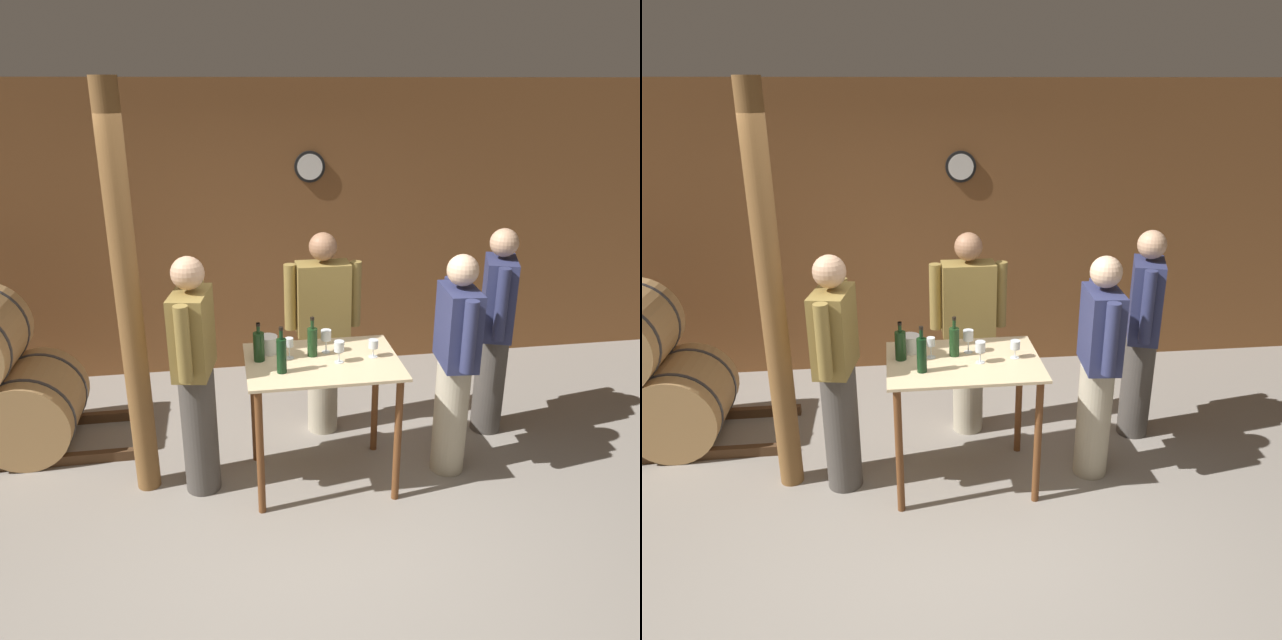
{
  "view_description": "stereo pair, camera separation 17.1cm",
  "coord_description": "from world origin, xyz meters",
  "views": [
    {
      "loc": [
        -0.43,
        -3.15,
        2.67
      ],
      "look_at": [
        0.18,
        0.68,
        1.18
      ],
      "focal_mm": 35.0,
      "sensor_mm": 36.0,
      "label": 1
    },
    {
      "loc": [
        -0.27,
        -3.17,
        2.67
      ],
      "look_at": [
        0.18,
        0.68,
        1.18
      ],
      "focal_mm": 35.0,
      "sensor_mm": 36.0,
      "label": 2
    }
  ],
  "objects": [
    {
      "name": "ground_plane",
      "position": [
        0.0,
        0.0,
        0.0
      ],
      "size": [
        14.0,
        14.0,
        0.0
      ],
      "primitive_type": "plane",
      "color": "gray"
    },
    {
      "name": "back_wall",
      "position": [
        0.0,
        2.58,
        1.35
      ],
      "size": [
        8.4,
        0.08,
        2.7
      ],
      "color": "brown",
      "rests_on": "ground_plane"
    },
    {
      "name": "tasting_table",
      "position": [
        0.18,
        0.58,
        0.74
      ],
      "size": [
        1.02,
        0.74,
        0.93
      ],
      "color": "beige",
      "rests_on": "ground_plane"
    },
    {
      "name": "wooden_post",
      "position": [
        -1.04,
        0.69,
        1.35
      ],
      "size": [
        0.16,
        0.16,
        2.7
      ],
      "color": "brown",
      "rests_on": "ground_plane"
    },
    {
      "name": "wine_bottle_far_left",
      "position": [
        -0.23,
        0.64,
        1.03
      ],
      "size": [
        0.07,
        0.07,
        0.27
      ],
      "color": "#193819",
      "rests_on": "tasting_table"
    },
    {
      "name": "wine_bottle_left",
      "position": [
        -0.1,
        0.44,
        1.05
      ],
      "size": [
        0.06,
        0.06,
        0.31
      ],
      "color": "black",
      "rests_on": "tasting_table"
    },
    {
      "name": "wine_bottle_center",
      "position": [
        0.13,
        0.66,
        1.04
      ],
      "size": [
        0.07,
        0.07,
        0.28
      ],
      "color": "#193819",
      "rests_on": "tasting_table"
    },
    {
      "name": "wine_glass_near_left",
      "position": [
        -0.03,
        0.65,
        1.03
      ],
      "size": [
        0.06,
        0.06,
        0.15
      ],
      "color": "silver",
      "rests_on": "tasting_table"
    },
    {
      "name": "wine_glass_near_center",
      "position": [
        0.23,
        0.71,
        1.05
      ],
      "size": [
        0.07,
        0.07,
        0.16
      ],
      "color": "silver",
      "rests_on": "tasting_table"
    },
    {
      "name": "wine_glass_near_right",
      "position": [
        0.29,
        0.53,
        1.04
      ],
      "size": [
        0.07,
        0.07,
        0.15
      ],
      "color": "silver",
      "rests_on": "tasting_table"
    },
    {
      "name": "wine_glass_far_side",
      "position": [
        0.53,
        0.58,
        1.02
      ],
      "size": [
        0.07,
        0.07,
        0.12
      ],
      "color": "silver",
      "rests_on": "tasting_table"
    },
    {
      "name": "ice_bucket",
      "position": [
        -0.17,
        0.76,
        0.99
      ],
      "size": [
        0.14,
        0.14,
        0.12
      ],
      "color": "white",
      "rests_on": "tasting_table"
    },
    {
      "name": "person_host",
      "position": [
        1.61,
        1.05,
        0.88
      ],
      "size": [
        0.34,
        0.56,
        1.67
      ],
      "color": "#4C4742",
      "rests_on": "ground_plane"
    },
    {
      "name": "person_visitor_with_scarf",
      "position": [
        -0.66,
        0.6,
        0.88
      ],
      "size": [
        0.29,
        0.58,
        1.67
      ],
      "color": "#4C4742",
      "rests_on": "ground_plane"
    },
    {
      "name": "person_visitor_bearded",
      "position": [
        1.11,
        0.55,
        0.86
      ],
      "size": [
        0.25,
        0.59,
        1.62
      ],
      "color": "#B7AD93",
      "rests_on": "ground_plane"
    },
    {
      "name": "person_visitor_near_door",
      "position": [
        0.3,
        1.26,
        0.86
      ],
      "size": [
        0.59,
        0.24,
        1.63
      ],
      "color": "#B7AD93",
      "rests_on": "ground_plane"
    }
  ]
}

